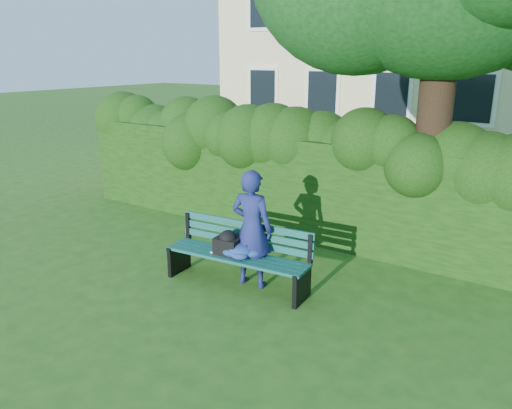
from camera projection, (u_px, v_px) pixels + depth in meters
The scene contains 4 objects.
ground at pixel (234, 274), 7.56m from camera, with size 80.00×80.00×0.00m, color #29551A.
hedge at pixel (305, 186), 9.05m from camera, with size 10.00×1.00×1.80m.
park_bench at pixel (237, 252), 7.08m from camera, with size 2.17×0.75×0.89m.
man_reading at pixel (252, 229), 6.98m from camera, with size 0.62×0.41×1.70m, color navy.
Camera 1 is at (4.16, -5.57, 3.18)m, focal length 35.00 mm.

